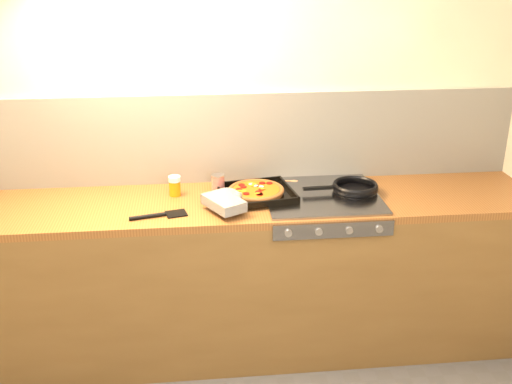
{
  "coord_description": "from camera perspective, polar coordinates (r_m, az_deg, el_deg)",
  "views": [
    {
      "loc": [
        -0.2,
        -1.78,
        2.11
      ],
      "look_at": [
        0.1,
        1.08,
        0.95
      ],
      "focal_mm": 42.0,
      "sensor_mm": 36.0,
      "label": 1
    }
  ],
  "objects": [
    {
      "name": "counter_run",
      "position": [
        3.33,
        -1.76,
        -7.93
      ],
      "size": [
        3.2,
        0.62,
        0.9
      ],
      "color": "brown",
      "rests_on": "ground"
    },
    {
      "name": "juice_glass",
      "position": [
        3.2,
        -7.75,
        0.6
      ],
      "size": [
        0.07,
        0.07,
        0.11
      ],
      "color": "orange",
      "rests_on": "counter_run"
    },
    {
      "name": "black_spatula",
      "position": [
        2.98,
        -9.17,
        -2.19
      ],
      "size": [
        0.29,
        0.12,
        0.02
      ],
      "color": "black",
      "rests_on": "counter_run"
    },
    {
      "name": "room_shell",
      "position": [
        3.32,
        -2.28,
        5.12
      ],
      "size": [
        3.2,
        3.2,
        3.2
      ],
      "color": "white",
      "rests_on": "ground"
    },
    {
      "name": "stovetop",
      "position": [
        3.19,
        6.22,
        -0.37
      ],
      "size": [
        0.6,
        0.56,
        0.02
      ],
      "primitive_type": "cube",
      "color": "gray",
      "rests_on": "counter_run"
    },
    {
      "name": "pizza_on_tray",
      "position": [
        3.1,
        -0.87,
        -0.18
      ],
      "size": [
        0.51,
        0.49,
        0.06
      ],
      "color": "black",
      "rests_on": "stovetop"
    },
    {
      "name": "frying_pan",
      "position": [
        3.24,
        9.33,
        0.4
      ],
      "size": [
        0.41,
        0.25,
        0.04
      ],
      "color": "black",
      "rests_on": "stovetop"
    },
    {
      "name": "tomato_can",
      "position": [
        3.22,
        -3.64,
        0.8
      ],
      "size": [
        0.09,
        0.09,
        0.1
      ],
      "color": "#A1110D",
      "rests_on": "counter_run"
    },
    {
      "name": "wooden_spoon",
      "position": [
        3.35,
        2.07,
        0.98
      ],
      "size": [
        0.3,
        0.05,
        0.02
      ],
      "color": "#B2734B",
      "rests_on": "counter_run"
    }
  ]
}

